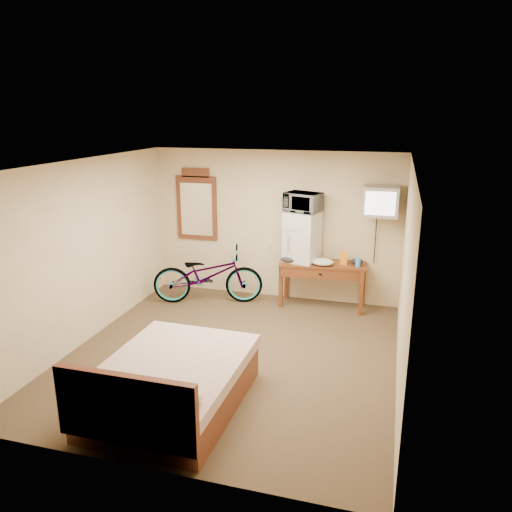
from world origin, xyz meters
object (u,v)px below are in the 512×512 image
at_px(bicycle, 208,275).
at_px(blue_cup, 358,262).
at_px(microwave, 303,202).
at_px(crt_television, 381,201).
at_px(bed, 170,385).
at_px(desk, 323,270).
at_px(mini_fridge, 302,237).
at_px(wall_mirror, 197,205).

bearing_deg(bicycle, blue_cup, -100.76).
height_order(microwave, crt_television, crt_television).
xyz_separation_m(microwave, blue_cup, (0.91, -0.07, -0.90)).
xyz_separation_m(microwave, bed, (-0.76, -3.42, -1.42)).
height_order(desk, crt_television, crt_television).
height_order(desk, bicycle, bicycle).
height_order(blue_cup, bed, bed).
height_order(crt_television, bed, crt_television).
bearing_deg(bed, bicycle, 103.61).
relative_size(microwave, crt_television, 0.92).
bearing_deg(microwave, bicycle, -148.70).
bearing_deg(mini_fridge, blue_cup, -4.59).
relative_size(blue_cup, bed, 0.07).
xyz_separation_m(mini_fridge, crt_television, (1.19, -0.01, 0.64)).
height_order(microwave, bed, microwave).
height_order(microwave, bicycle, microwave).
distance_m(wall_mirror, bicycle, 1.27).
xyz_separation_m(blue_cup, crt_television, (0.28, 0.06, 0.97)).
relative_size(desk, mini_fridge, 1.76).
height_order(mini_fridge, wall_mirror, wall_mirror).
xyz_separation_m(mini_fridge, blue_cup, (0.91, -0.07, -0.34)).
height_order(desk, wall_mirror, wall_mirror).
bearing_deg(crt_television, microwave, 179.33).
xyz_separation_m(microwave, bicycle, (-1.51, -0.34, -1.24)).
relative_size(desk, microwave, 2.60).
bearing_deg(bed, wall_mirror, 107.39).
height_order(mini_fridge, blue_cup, mini_fridge).
bearing_deg(blue_cup, crt_television, 11.90).
bearing_deg(blue_cup, wall_mirror, 173.70).
height_order(blue_cup, wall_mirror, wall_mirror).
xyz_separation_m(mini_fridge, bicycle, (-1.51, -0.34, -0.68)).
distance_m(mini_fridge, bed, 3.61).
bearing_deg(blue_cup, bed, -116.63).
bearing_deg(mini_fridge, desk, -5.70).
distance_m(microwave, wall_mirror, 1.93).
bearing_deg(bicycle, bed, 176.46).
bearing_deg(wall_mirror, bicycle, -55.44).
height_order(desk, microwave, microwave).
bearing_deg(desk, blue_cup, -3.88).
bearing_deg(bed, crt_television, 60.08).
relative_size(mini_fridge, bicycle, 0.45).
distance_m(wall_mirror, bed, 4.02).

